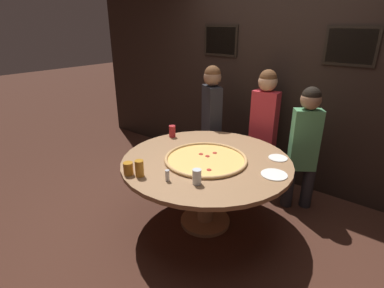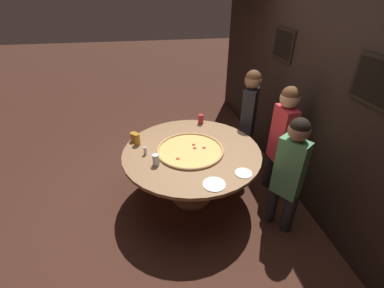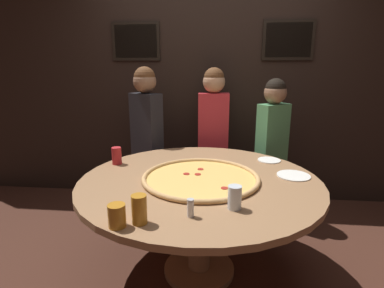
# 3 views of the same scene
# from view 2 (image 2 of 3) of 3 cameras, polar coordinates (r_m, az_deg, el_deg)

# --- Properties ---
(ground_plane) EXTENTS (24.00, 24.00, 0.00)m
(ground_plane) POSITION_cam_2_polar(r_m,az_deg,el_deg) (3.52, -0.04, -11.54)
(ground_plane) COLOR #422319
(back_wall) EXTENTS (6.40, 0.08, 2.60)m
(back_wall) POSITION_cam_2_polar(r_m,az_deg,el_deg) (3.34, 25.13, 9.25)
(back_wall) COLOR black
(back_wall) RESTS_ON ground_plane
(dining_table) EXTENTS (1.65, 1.65, 0.74)m
(dining_table) POSITION_cam_2_polar(r_m,az_deg,el_deg) (3.14, -0.05, -3.28)
(dining_table) COLOR #936B47
(dining_table) RESTS_ON ground_plane
(giant_pizza) EXTENTS (0.80, 0.80, 0.03)m
(giant_pizza) POSITION_cam_2_polar(r_m,az_deg,el_deg) (3.05, -0.41, -1.29)
(giant_pizza) COLOR #EAB75B
(giant_pizza) RESTS_ON dining_table
(drink_cup_near_right) EXTENTS (0.09, 0.09, 0.11)m
(drink_cup_near_right) POSITION_cam_2_polar(r_m,az_deg,el_deg) (3.31, -12.79, 1.56)
(drink_cup_near_right) COLOR #BC7A23
(drink_cup_near_right) RESTS_ON dining_table
(drink_cup_by_shaker) EXTENTS (0.08, 0.08, 0.15)m
(drink_cup_by_shaker) POSITION_cam_2_polar(r_m,az_deg,el_deg) (3.21, -12.11, 1.03)
(drink_cup_by_shaker) COLOR #BC7A23
(drink_cup_by_shaker) RESTS_ON dining_table
(drink_cup_far_left) EXTENTS (0.07, 0.07, 0.14)m
(drink_cup_far_left) POSITION_cam_2_polar(r_m,az_deg,el_deg) (3.65, 1.97, 5.55)
(drink_cup_far_left) COLOR #B22328
(drink_cup_far_left) RESTS_ON dining_table
(drink_cup_front_edge) EXTENTS (0.07, 0.07, 0.13)m
(drink_cup_front_edge) POSITION_cam_2_polar(r_m,az_deg,el_deg) (2.81, -8.03, -3.50)
(drink_cup_front_edge) COLOR silver
(drink_cup_front_edge) RESTS_ON dining_table
(white_plate_beside_cup) EXTENTS (0.18, 0.18, 0.01)m
(white_plate_beside_cup) POSITION_cam_2_polar(r_m,az_deg,el_deg) (2.75, 11.37, -6.36)
(white_plate_beside_cup) COLOR white
(white_plate_beside_cup) RESTS_ON dining_table
(white_plate_left_side) EXTENTS (0.23, 0.23, 0.01)m
(white_plate_left_side) POSITION_cam_2_polar(r_m,az_deg,el_deg) (2.57, 4.93, -8.89)
(white_plate_left_side) COLOR white
(white_plate_left_side) RESTS_ON dining_table
(condiment_shaker) EXTENTS (0.04, 0.04, 0.10)m
(condiment_shaker) POSITION_cam_2_polar(r_m,az_deg,el_deg) (3.01, -10.38, -1.51)
(condiment_shaker) COLOR silver
(condiment_shaker) RESTS_ON dining_table
(diner_side_left) EXTENTS (0.36, 0.30, 1.39)m
(diner_side_left) POSITION_cam_2_polar(r_m,az_deg,el_deg) (2.85, 20.79, -5.53)
(diner_side_left) COLOR #232328
(diner_side_left) RESTS_ON ground_plane
(diner_centre_back) EXTENTS (0.37, 0.22, 1.48)m
(diner_centre_back) POSITION_cam_2_polar(r_m,az_deg,el_deg) (3.32, 19.31, 1.45)
(diner_centre_back) COLOR #232328
(diner_centre_back) RESTS_ON ground_plane
(diner_far_left) EXTENTS (0.38, 0.32, 1.49)m
(diner_far_left) POSITION_cam_2_polar(r_m,az_deg,el_deg) (3.77, 12.48, 6.25)
(diner_far_left) COLOR #232328
(diner_far_left) RESTS_ON ground_plane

